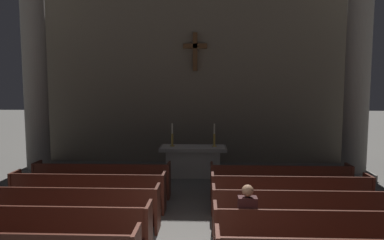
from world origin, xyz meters
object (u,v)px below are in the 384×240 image
(pew_right_row_2, at_px, (321,233))
(lone_worshipper, at_px, (247,219))
(pew_right_row_5, at_px, (280,182))
(column_right_second, at_px, (358,70))
(pew_right_row_3, at_px, (303,211))
(pew_right_row_4, at_px, (290,194))
(column_left_second, at_px, (35,71))
(candlestick_left, at_px, (172,139))
(candlestick_right, at_px, (214,139))
(pew_left_row_4, at_px, (89,192))
(pew_left_row_5, at_px, (102,180))
(pew_left_row_2, at_px, (47,229))
(pew_left_row_3, at_px, (71,207))
(altar, at_px, (193,160))

(pew_right_row_2, height_order, lone_worshipper, lone_worshipper)
(pew_right_row_5, relative_size, column_right_second, 0.51)
(pew_right_row_3, relative_size, pew_right_row_4, 1.00)
(column_right_second, bearing_deg, column_left_second, 180.00)
(pew_right_row_5, height_order, candlestick_left, candlestick_left)
(pew_right_row_5, xyz_separation_m, candlestick_left, (-3.08, 2.26, 0.78))
(pew_right_row_4, relative_size, candlestick_right, 4.79)
(pew_right_row_5, distance_m, candlestick_right, 2.92)
(pew_right_row_3, distance_m, column_right_second, 6.12)
(pew_left_row_4, xyz_separation_m, pew_left_row_5, (0.00, 1.06, 0.00))
(pew_left_row_2, bearing_deg, pew_left_row_5, 90.00)
(pew_left_row_3, bearing_deg, candlestick_left, 69.03)
(pew_right_row_3, height_order, column_right_second, column_right_second)
(pew_left_row_3, bearing_deg, lone_worshipper, -16.23)
(pew_right_row_5, bearing_deg, pew_left_row_3, -156.04)
(pew_right_row_2, distance_m, pew_right_row_4, 2.11)
(altar, relative_size, lone_worshipper, 1.67)
(pew_left_row_4, xyz_separation_m, lone_worshipper, (3.49, -2.07, 0.22))
(pew_left_row_3, distance_m, pew_right_row_3, 4.75)
(pew_right_row_5, xyz_separation_m, column_right_second, (2.93, 2.33, 3.03))
(pew_right_row_3, distance_m, candlestick_left, 5.40)
(column_right_second, xyz_separation_m, lone_worshipper, (-4.18, -5.46, -2.82))
(pew_left_row_2, xyz_separation_m, lone_worshipper, (3.49, 0.04, 0.22))
(column_left_second, height_order, altar, column_left_second)
(pew_left_row_3, xyz_separation_m, altar, (2.38, 4.37, 0.06))
(pew_left_row_4, distance_m, column_left_second, 5.40)
(pew_left_row_3, xyz_separation_m, lone_worshipper, (3.49, -1.02, 0.22))
(pew_right_row_5, xyz_separation_m, altar, (-2.38, 2.26, 0.06))
(pew_left_row_3, xyz_separation_m, column_right_second, (7.68, 4.44, 3.03))
(pew_left_row_5, relative_size, pew_right_row_3, 1.00)
(altar, bearing_deg, pew_left_row_4, -125.61)
(altar, bearing_deg, candlestick_right, 0.00)
(candlestick_right, bearing_deg, column_left_second, 179.38)
(pew_right_row_3, height_order, pew_right_row_4, same)
(pew_left_row_3, relative_size, pew_right_row_3, 1.00)
(pew_left_row_5, xyz_separation_m, lone_worshipper, (3.49, -3.13, 0.22))
(pew_right_row_4, xyz_separation_m, candlestick_left, (-3.08, 3.32, 0.78))
(pew_left_row_3, distance_m, pew_right_row_5, 5.20)
(pew_left_row_2, distance_m, candlestick_right, 6.29)
(pew_left_row_2, relative_size, pew_left_row_5, 1.00)
(column_right_second, distance_m, candlestick_left, 6.41)
(column_left_second, relative_size, altar, 3.27)
(candlestick_right, bearing_deg, pew_right_row_5, -53.47)
(pew_left_row_3, distance_m, column_right_second, 9.37)
(pew_right_row_2, relative_size, pew_right_row_3, 1.00)
(pew_left_row_4, height_order, lone_worshipper, lone_worshipper)
(pew_left_row_4, height_order, pew_right_row_3, same)
(pew_left_row_3, bearing_deg, pew_right_row_2, -12.53)
(pew_right_row_2, bearing_deg, pew_left_row_4, 156.04)
(column_right_second, bearing_deg, pew_right_row_3, -123.41)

